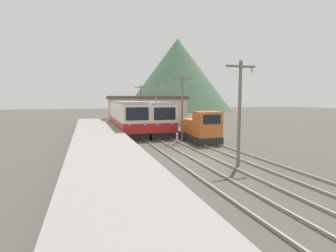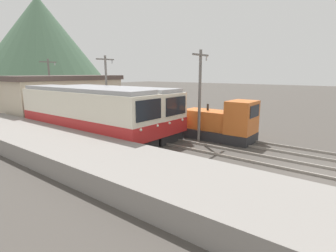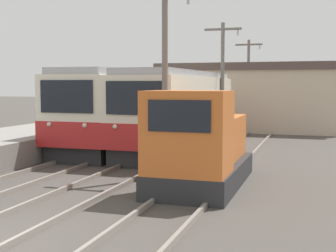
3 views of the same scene
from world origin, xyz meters
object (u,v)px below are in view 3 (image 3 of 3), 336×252
object	(u,v)px
commuter_train_left	(132,111)
catenary_mast_mid	(165,73)
shunting_locomotive	(201,148)
catenary_mast_distant	(248,79)
commuter_train_center	(181,113)
catenary_mast_far	(223,77)

from	to	relation	value
commuter_train_left	catenary_mast_mid	bearing A→B (deg)	-60.55
shunting_locomotive	catenary_mast_distant	size ratio (longest dim) A/B	0.85
commuter_train_center	catenary_mast_far	xyz separation A→B (m)	(1.51, 2.94, 1.79)
commuter_train_center	commuter_train_left	bearing A→B (deg)	169.73
catenary_mast_distant	catenary_mast_far	bearing A→B (deg)	-90.00
catenary_mast_far	catenary_mast_distant	distance (m)	10.07
commuter_train_left	commuter_train_center	xyz separation A→B (m)	(2.80, -0.51, -0.02)
shunting_locomotive	catenary_mast_mid	world-z (taller)	catenary_mast_mid
commuter_train_left	commuter_train_center	distance (m)	2.85
commuter_train_center	shunting_locomotive	world-z (taller)	commuter_train_center
catenary_mast_mid	catenary_mast_distant	xyz separation A→B (m)	(0.00, 20.13, 0.00)
commuter_train_left	shunting_locomotive	distance (m)	10.44
commuter_train_center	catenary_mast_far	world-z (taller)	catenary_mast_far
catenary_mast_far	commuter_train_left	bearing A→B (deg)	-150.52
commuter_train_left	catenary_mast_distant	distance (m)	13.34
catenary_mast_distant	commuter_train_center	bearing A→B (deg)	-96.61
catenary_mast_mid	catenary_mast_far	xyz separation A→B (m)	(0.00, 10.07, 0.00)
commuter_train_center	catenary_mast_far	size ratio (longest dim) A/B	1.92
shunting_locomotive	catenary_mast_mid	bearing A→B (deg)	145.46
commuter_train_center	catenary_mast_mid	bearing A→B (deg)	-78.05
shunting_locomotive	catenary_mast_distant	xyz separation A→B (m)	(-1.49, 21.16, 2.34)
commuter_train_center	catenary_mast_mid	world-z (taller)	catenary_mast_mid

